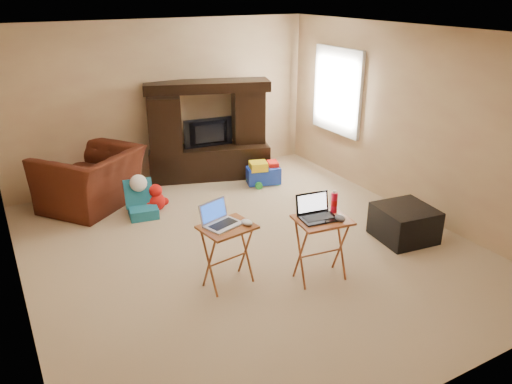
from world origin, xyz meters
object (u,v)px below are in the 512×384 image
recliner (91,179)px  tray_table_right (321,249)px  laptop_left (223,215)px  water_bottle (334,203)px  television (210,134)px  tray_table_left (228,256)px  push_toy (263,172)px  child_rocker (142,199)px  mouse_left (247,222)px  mouse_right (340,218)px  ottoman (404,223)px  laptop_right (319,208)px  entertainment_center (209,131)px  plush_toy (156,197)px

recliner → tray_table_right: recliner is taller
laptop_left → water_bottle: size_ratio=1.63×
television → tray_table_right: (-0.24, -3.35, -0.40)m
laptop_left → tray_table_left: bearing=-63.3°
recliner → push_toy: 2.61m
tray_table_right → television: bearing=93.0°
push_toy → laptop_left: size_ratio=1.49×
push_toy → laptop_left: laptop_left is taller
child_rocker → mouse_left: 2.24m
mouse_left → mouse_right: size_ratio=0.96×
child_rocker → television: bearing=40.8°
television → ottoman: television is taller
laptop_right → mouse_left: laptop_right is taller
tray_table_right → entertainment_center: bearing=93.0°
ottoman → child_rocker: bearing=140.0°
ottoman → tray_table_right: (-1.47, -0.24, 0.15)m
television → laptop_left: size_ratio=2.25×
laptop_left → mouse_right: (1.07, -0.54, -0.06)m
mouse_right → laptop_left: bearing=153.4°
ottoman → mouse_right: mouse_right is taller
recliner → water_bottle: bearing=83.8°
entertainment_center → laptop_right: entertainment_center is taller
child_rocker → push_toy: 2.06m
recliner → ottoman: recliner is taller
television → plush_toy: television is taller
ottoman → water_bottle: (-1.27, -0.16, 0.62)m
child_rocker → mouse_right: size_ratio=3.49×
mouse_right → water_bottle: bearing=70.7°
recliner → ottoman: bearing=99.5°
recliner → laptop_left: laptop_left is taller
plush_toy → laptop_right: laptop_right is taller
ottoman → laptop_right: 1.65m
tray_table_right → push_toy: bearing=79.5°
push_toy → tray_table_right: bearing=-91.0°
child_rocker → water_bottle: bearing=-50.8°
plush_toy → mouse_right: bearing=-67.9°
ottoman → plush_toy: bearing=136.2°
entertainment_center → water_bottle: (-0.04, -3.32, 0.03)m
tray_table_right → mouse_right: 0.43m
tray_table_right → water_bottle: (0.20, 0.08, 0.47)m
child_rocker → ottoman: child_rocker is taller
mouse_left → push_toy: bearing=56.4°
recliner → plush_toy: bearing=103.6°
recliner → plush_toy: 0.96m
entertainment_center → tray_table_right: (-0.24, -3.40, -0.43)m
ottoman → mouse_right: bearing=-164.8°
push_toy → tray_table_left: tray_table_left is taller
tray_table_right → laptop_right: (-0.04, 0.02, 0.48)m
child_rocker → push_toy: (2.05, 0.23, -0.05)m
laptop_left → television: bearing=49.7°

